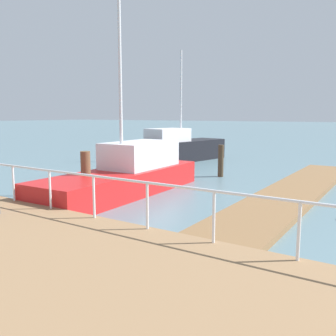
% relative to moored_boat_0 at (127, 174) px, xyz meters
% --- Properties ---
extents(floating_dock, '(15.08, 2.00, 0.18)m').
position_rel_moored_boat_0_xyz_m(floating_dock, '(3.04, -5.37, -0.63)').
color(floating_dock, olive).
rests_on(floating_dock, ground_plane).
extents(boardwalk_railing, '(0.06, 29.35, 1.08)m').
position_rel_moored_boat_0_xyz_m(boardwalk_railing, '(-4.16, -2.38, 0.51)').
color(boardwalk_railing, white).
rests_on(boardwalk_railing, boardwalk).
extents(dock_piling_0, '(0.33, 0.33, 1.70)m').
position_rel_moored_boat_0_xyz_m(dock_piling_0, '(-1.72, 0.40, 0.12)').
color(dock_piling_0, brown).
rests_on(dock_piling_0, ground_plane).
extents(dock_piling_1, '(0.26, 0.26, 1.52)m').
position_rel_moored_boat_0_xyz_m(dock_piling_1, '(5.22, -1.43, 0.04)').
color(dock_piling_1, '#473826').
rests_on(dock_piling_1, ground_plane).
extents(moored_boat_0, '(7.55, 2.45, 9.16)m').
position_rel_moored_boat_0_xyz_m(moored_boat_0, '(0.00, 0.00, 0.00)').
color(moored_boat_0, red).
rests_on(moored_boat_0, ground_plane).
extents(moored_boat_2, '(7.09, 3.19, 6.86)m').
position_rel_moored_boat_0_xyz_m(moored_boat_2, '(9.12, 3.29, 0.10)').
color(moored_boat_2, black).
rests_on(moored_boat_2, ground_plane).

